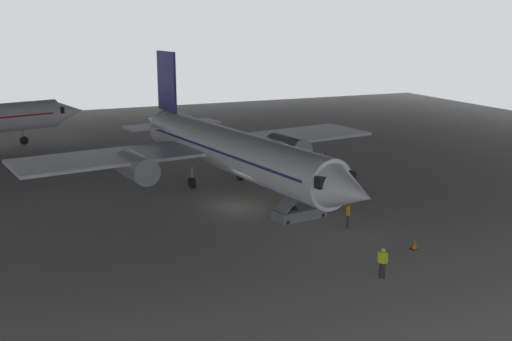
% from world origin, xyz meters
% --- Properties ---
extents(ground_plane, '(110.00, 110.00, 0.00)m').
position_xyz_m(ground_plane, '(0.00, 0.00, 0.00)').
color(ground_plane, gray).
extents(airplane_main, '(31.67, 32.49, 10.36)m').
position_xyz_m(airplane_main, '(0.32, 4.78, 3.25)').
color(airplane_main, white).
rests_on(airplane_main, ground_plane).
extents(boarding_stairs, '(4.14, 2.04, 4.43)m').
position_xyz_m(boarding_stairs, '(2.23, -4.10, 0.71)').
color(boarding_stairs, slate).
rests_on(boarding_stairs, ground_plane).
extents(crew_worker_near_nose, '(0.40, 0.44, 1.68)m').
position_xyz_m(crew_worker_near_nose, '(1.54, -14.79, 0.96)').
color(crew_worker_near_nose, '#232838').
rests_on(crew_worker_near_nose, ground_plane).
extents(crew_worker_by_stairs, '(0.40, 0.45, 1.73)m').
position_xyz_m(crew_worker_by_stairs, '(4.14, -7.14, 0.99)').
color(crew_worker_by_stairs, '#232838').
rests_on(crew_worker_by_stairs, ground_plane).
extents(traffic_cone_orange, '(0.36, 0.36, 0.60)m').
position_xyz_m(traffic_cone_orange, '(5.71, -12.02, 0.29)').
color(traffic_cone_orange, black).
rests_on(traffic_cone_orange, ground_plane).
extents(baggage_tug, '(1.87, 2.47, 0.90)m').
position_xyz_m(baggage_tug, '(5.70, 11.88, 0.53)').
color(baggage_tug, yellow).
rests_on(baggage_tug, ground_plane).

